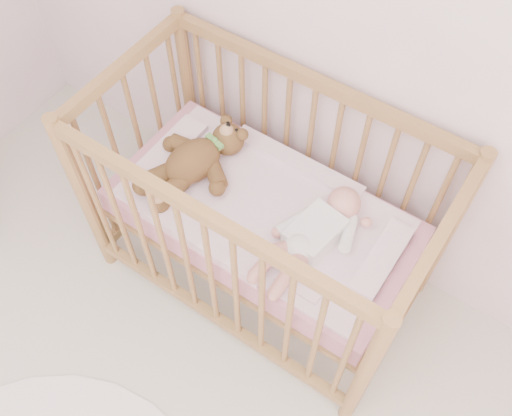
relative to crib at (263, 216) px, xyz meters
The scene contains 6 objects.
wall_back 0.99m from the crib, 51.77° to the left, with size 4.00×0.02×2.70m, color white.
crib is the anchor object (origin of this frame).
mattress 0.01m from the crib, ahead, with size 1.22×0.62×0.13m, color #CF819B.
blanket 0.06m from the crib, ahead, with size 1.10×0.58×0.06m, color #F0A5C2, non-canonical shape.
baby 0.28m from the crib, ahead, with size 0.28×0.58×0.14m, color white, non-canonical shape.
teddy_bear 0.36m from the crib, behind, with size 0.38×0.54×0.15m, color brown, non-canonical shape.
Camera 1 is at (0.37, 0.54, 2.44)m, focal length 40.00 mm.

